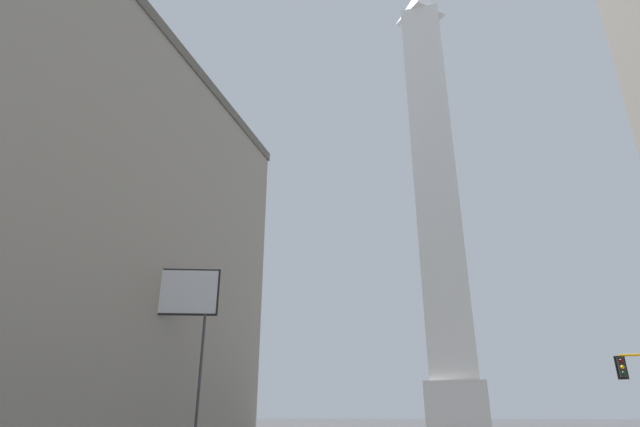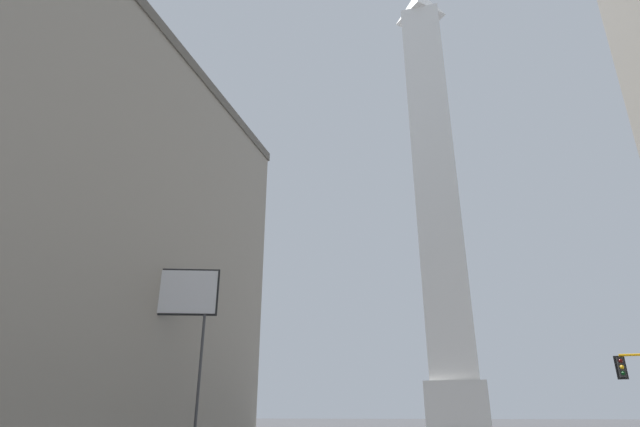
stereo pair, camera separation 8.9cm
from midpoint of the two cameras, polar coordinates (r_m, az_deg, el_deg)
obelisk at (r=72.84m, az=13.14°, el=3.87°), size 7.18×7.18×67.95m
billboard_sign at (r=34.20m, az=-15.41°, el=-9.45°), size 4.41×1.73×10.64m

